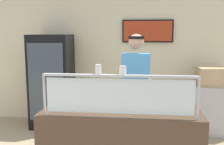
% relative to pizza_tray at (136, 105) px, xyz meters
% --- Properties ---
extents(shop_rear_unit, '(6.11, 0.13, 2.70)m').
position_rel_pizza_tray_xyz_m(shop_rear_unit, '(-0.16, 2.26, 0.39)').
color(shop_rear_unit, beige).
rests_on(shop_rear_unit, ground).
extents(sneeze_guard, '(1.53, 0.06, 0.43)m').
position_rel_pizza_tray_xyz_m(sneeze_guard, '(-0.16, -0.41, 0.26)').
color(sneeze_guard, '#B2B5BC').
rests_on(sneeze_guard, serving_counter).
extents(pizza_tray, '(0.42, 0.42, 0.04)m').
position_rel_pizza_tray_xyz_m(pizza_tray, '(0.00, 0.00, 0.00)').
color(pizza_tray, '#9EA0A8').
rests_on(pizza_tray, serving_counter).
extents(pizza_server, '(0.14, 0.29, 0.01)m').
position_rel_pizza_tray_xyz_m(pizza_server, '(0.05, -0.02, 0.02)').
color(pizza_server, '#ADAFB7').
rests_on(pizza_server, pizza_tray).
extents(parmesan_shaker, '(0.06, 0.06, 0.10)m').
position_rel_pizza_tray_xyz_m(parmesan_shaker, '(-0.36, -0.41, 0.45)').
color(parmesan_shaker, white).
rests_on(parmesan_shaker, sneeze_guard).
extents(pepper_flake_shaker, '(0.07, 0.07, 0.09)m').
position_rel_pizza_tray_xyz_m(pepper_flake_shaker, '(-0.13, -0.41, 0.45)').
color(pepper_flake_shaker, white).
rests_on(pepper_flake_shaker, sneeze_guard).
extents(worker_figure, '(0.41, 0.50, 1.76)m').
position_rel_pizza_tray_xyz_m(worker_figure, '(-0.01, 0.66, 0.04)').
color(worker_figure, '#23232D').
rests_on(worker_figure, ground).
extents(drink_fridge, '(0.74, 0.63, 1.74)m').
position_rel_pizza_tray_xyz_m(drink_fridge, '(-1.61, 1.82, -0.10)').
color(drink_fridge, black).
rests_on(drink_fridge, ground).
extents(prep_shelf, '(0.70, 0.55, 0.87)m').
position_rel_pizza_tray_xyz_m(prep_shelf, '(1.27, 1.77, -0.53)').
color(prep_shelf, '#B7BABF').
rests_on(prep_shelf, ground).
extents(pizza_box_stack, '(0.49, 0.49, 0.31)m').
position_rel_pizza_tray_xyz_m(pizza_box_stack, '(1.27, 1.77, 0.06)').
color(pizza_box_stack, tan).
rests_on(pizza_box_stack, prep_shelf).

